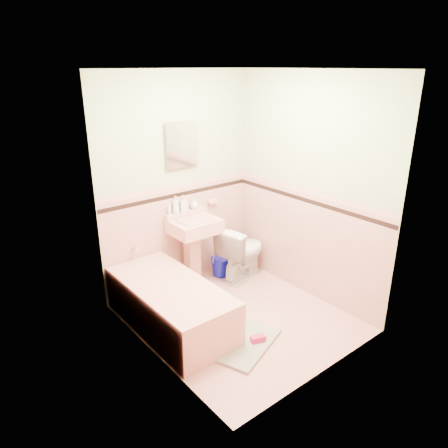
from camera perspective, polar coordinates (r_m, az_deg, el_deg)
floor at (r=4.61m, az=2.00°, el=-12.58°), size 2.20×2.20×0.00m
ceiling at (r=3.85m, az=2.49°, el=20.27°), size 2.20×2.20×0.00m
wall_back at (r=4.90m, az=-6.28°, el=5.48°), size 2.50×0.00×2.50m
wall_front at (r=3.36m, az=14.61°, el=-2.37°), size 2.50×0.00×2.50m
wall_left at (r=3.52m, az=-10.17°, el=-0.94°), size 0.00×2.50×2.50m
wall_right at (r=4.75m, az=11.40°, el=4.68°), size 0.00×2.50×2.50m
wainscot_back at (r=5.10m, az=-5.92°, el=-1.60°), size 2.00×0.00×2.00m
wainscot_front at (r=3.67m, az=13.53°, el=-11.70°), size 2.00×0.00×2.00m
wainscot_left at (r=3.81m, az=-9.39°, el=-10.02°), size 0.00×2.20×2.20m
wainscot_right at (r=4.95m, az=10.78°, el=-2.58°), size 0.00×2.20×2.20m
accent_back at (r=4.92m, az=-6.10°, el=3.98°), size 2.00×0.00×2.00m
accent_front at (r=3.42m, az=14.18°, el=-4.28°), size 2.00×0.00×2.00m
accent_left at (r=3.58m, az=-9.79°, el=-2.81°), size 0.00×2.20×2.20m
accent_right at (r=4.77m, az=11.15°, el=3.15°), size 0.00×2.20×2.20m
cap_back at (r=4.90m, az=-6.15°, el=5.10°), size 2.00×0.00×2.00m
cap_front at (r=3.38m, az=14.32°, el=-2.75°), size 2.00×0.00×2.00m
cap_left at (r=3.54m, az=-9.89°, el=-1.33°), size 0.00×2.20×2.20m
cap_right at (r=4.74m, az=11.24°, el=4.30°), size 0.00×2.20×2.20m
bathtub at (r=4.40m, az=-7.19°, el=-11.04°), size 0.70×1.50×0.45m
tub_faucet at (r=4.78m, az=-12.01°, el=-3.18°), size 0.04×0.12×0.04m
sink at (r=5.02m, az=-3.94°, el=-4.03°), size 0.55×0.48×0.86m
sink_faucet at (r=4.94m, az=-5.02°, el=1.99°), size 0.02×0.02×0.10m
medicine_cabinet at (r=4.81m, az=-5.78°, el=10.69°), size 0.36×0.04×0.45m
soap_dish at (r=5.21m, az=-1.57°, el=3.09°), size 0.12×0.07×0.04m
soap_bottle_left at (r=4.88m, az=-6.56°, el=2.60°), size 0.08×0.08×0.21m
soap_bottle_mid at (r=4.94m, az=-5.50°, el=2.77°), size 0.11×0.11×0.19m
soap_bottle_right at (r=5.03m, az=-4.08°, el=2.77°), size 0.11×0.11×0.13m
tube at (r=4.85m, az=-7.41°, el=1.91°), size 0.05×0.05×0.12m
toilet at (r=5.25m, az=2.45°, el=-3.77°), size 0.77×0.56×0.71m
bucket at (r=5.40m, az=-0.45°, el=-5.76°), size 0.28×0.28×0.24m
bath_mat at (r=4.23m, az=2.55°, el=-15.76°), size 0.87×0.72×0.03m
shoe at (r=4.22m, az=4.64°, el=-15.21°), size 0.16×0.11×0.06m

